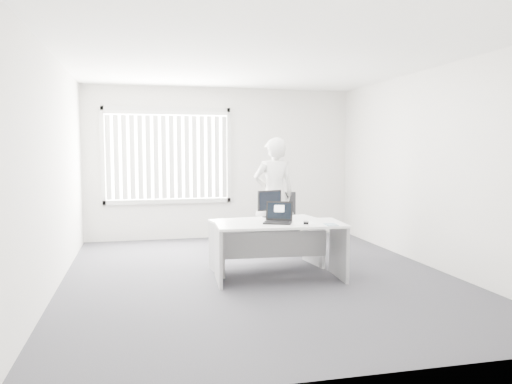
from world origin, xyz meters
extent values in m
plane|color=#47464C|center=(0.00, 0.00, 0.00)|extent=(6.00, 6.00, 0.00)
cube|color=silver|center=(0.00, 3.00, 1.40)|extent=(5.00, 0.02, 2.80)
cube|color=silver|center=(0.00, -3.00, 1.40)|extent=(5.00, 0.02, 2.80)
cube|color=silver|center=(-2.50, 0.00, 1.40)|extent=(0.02, 6.00, 2.80)
cube|color=silver|center=(2.50, 0.00, 1.40)|extent=(0.02, 6.00, 2.80)
cube|color=white|center=(0.00, 0.00, 2.80)|extent=(5.00, 6.00, 0.02)
cube|color=beige|center=(-1.00, 2.96, 1.55)|extent=(2.32, 0.06, 1.76)
cube|color=white|center=(0.22, -0.25, 0.72)|extent=(1.66, 0.86, 0.03)
cube|color=#969698|center=(-0.57, -0.20, 0.35)|extent=(0.09, 0.70, 0.71)
cube|color=#969698|center=(1.00, -0.30, 0.35)|extent=(0.09, 0.70, 0.71)
cube|color=white|center=(0.21, 0.39, 0.67)|extent=(1.58, 0.90, 0.03)
cube|color=#969698|center=(-0.52, 0.29, 0.33)|extent=(0.12, 0.65, 0.66)
cube|color=#969698|center=(0.94, 0.49, 0.33)|extent=(0.12, 0.65, 0.66)
cylinder|color=black|center=(0.79, 1.42, 0.04)|extent=(0.61, 0.61, 0.07)
cylinder|color=black|center=(0.79, 1.42, 0.21)|extent=(0.06, 0.06, 0.42)
cube|color=black|center=(0.79, 1.42, 0.42)|extent=(0.47, 0.47, 0.06)
cube|color=black|center=(0.81, 1.61, 0.71)|extent=(0.40, 0.10, 0.50)
imported|color=silver|center=(0.63, 1.53, 0.93)|extent=(0.68, 0.45, 1.85)
cube|color=white|center=(0.50, -0.34, 0.74)|extent=(0.35, 0.27, 0.00)
cube|color=silver|center=(0.79, -0.55, 0.74)|extent=(0.14, 0.19, 0.01)
cube|color=black|center=(0.32, 0.25, 0.70)|extent=(0.52, 0.27, 0.02)
camera|label=1|loc=(-1.51, -6.28, 1.68)|focal=35.00mm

